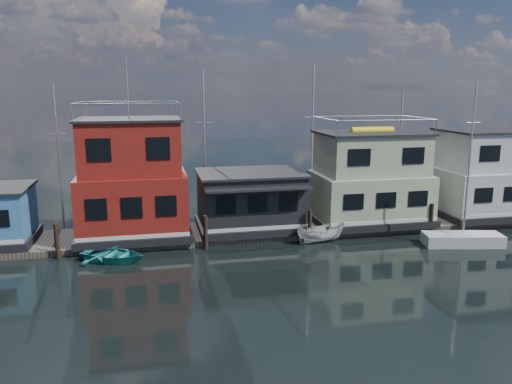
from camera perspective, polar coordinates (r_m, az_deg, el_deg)
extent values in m
plane|color=black|center=(24.94, 6.13, -12.38)|extent=(160.00, 160.00, 0.00)
cube|color=#595147|center=(35.77, 0.13, -4.39)|extent=(48.00, 5.00, 0.40)
cube|color=black|center=(34.91, -13.68, -4.38)|extent=(7.40, 5.90, 0.50)
cube|color=maroon|center=(34.39, -13.85, -0.98)|extent=(7.00, 5.50, 3.74)
cube|color=maroon|center=(33.79, -14.15, 4.98)|extent=(6.30, 4.95, 3.46)
cube|color=black|center=(33.63, -14.31, 8.04)|extent=(6.65, 5.23, 0.16)
cylinder|color=silver|center=(33.57, -14.49, 11.58)|extent=(0.08, 0.08, 4.00)
cube|color=black|center=(35.54, -0.66, -3.74)|extent=(7.40, 5.40, 0.50)
cube|color=black|center=(35.07, -0.67, -0.67)|extent=(7.00, 5.00, 3.40)
cube|color=black|center=(34.73, -0.68, 2.20)|extent=(7.30, 5.30, 0.16)
cube|color=black|center=(32.14, 0.32, 0.34)|extent=(7.00, 1.20, 0.12)
cube|color=black|center=(38.30, 12.67, -2.89)|extent=(8.40, 5.90, 0.50)
cube|color=#AEBB92|center=(37.89, 12.79, -0.24)|extent=(8.00, 5.50, 3.12)
cube|color=#AEBB92|center=(37.39, 13.00, 4.26)|extent=(7.20, 4.95, 2.88)
cube|color=black|center=(37.22, 13.11, 6.58)|extent=(7.60, 5.23, 0.16)
cylinder|color=yellow|center=(37.21, 13.12, 6.84)|extent=(3.20, 0.56, 0.56)
cube|color=black|center=(43.39, 24.76, -1.97)|extent=(8.40, 5.90, 0.50)
cube|color=silver|center=(43.03, 24.97, 0.37)|extent=(8.00, 5.50, 3.12)
cube|color=silver|center=(42.59, 25.32, 4.33)|extent=(7.20, 4.95, 2.88)
cube|color=black|center=(42.45, 25.51, 6.36)|extent=(7.60, 5.23, 0.16)
cylinder|color=#2D2116|center=(32.58, -21.79, -5.25)|extent=(0.28, 0.28, 2.20)
cylinder|color=#2D2116|center=(32.24, -5.79, -4.61)|extent=(0.28, 0.28, 2.20)
cylinder|color=#2D2116|center=(33.69, 6.15, -3.90)|extent=(0.28, 0.28, 2.20)
cylinder|color=#2D2116|center=(37.43, 19.37, -2.91)|extent=(0.28, 0.28, 2.20)
cylinder|color=silver|center=(40.42, -21.64, 3.98)|extent=(0.16, 0.16, 10.50)
cylinder|color=silver|center=(40.26, -21.81, 6.20)|extent=(1.40, 0.06, 0.06)
cylinder|color=silver|center=(40.03, -5.93, 5.41)|extent=(0.16, 0.16, 11.50)
cylinder|color=silver|center=(39.88, -5.98, 7.87)|extent=(1.40, 0.06, 0.06)
cylinder|color=silver|center=(41.94, 6.45, 6.03)|extent=(0.16, 0.16, 12.00)
cylinder|color=silver|center=(41.80, 6.50, 8.49)|extent=(1.40, 0.06, 0.06)
cylinder|color=silver|center=(45.22, 16.11, 4.79)|extent=(0.16, 0.16, 10.00)
cylinder|color=silver|center=(45.07, 16.22, 6.68)|extent=(1.40, 0.06, 0.06)
cylinder|color=silver|center=(48.86, 23.43, 5.36)|extent=(0.16, 0.16, 11.00)
cylinder|color=silver|center=(48.73, 23.59, 7.29)|extent=(1.40, 0.06, 0.06)
imported|color=silver|center=(33.75, 7.41, -4.68)|extent=(3.45, 1.38, 1.32)
imported|color=teal|center=(31.24, -16.01, -6.91)|extent=(4.76, 4.25, 0.81)
cube|color=silver|center=(35.69, 22.53, -5.04)|extent=(5.29, 2.69, 0.79)
cylinder|color=silver|center=(34.81, 23.05, 1.26)|extent=(0.12, 0.12, 7.18)
cube|color=silver|center=(35.25, 22.75, -2.33)|extent=(0.37, 1.55, 0.05)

